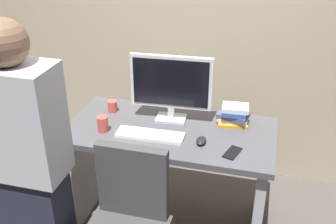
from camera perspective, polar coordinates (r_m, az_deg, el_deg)
name	(u,v)px	position (r m, az deg, el deg)	size (l,w,h in m)	color
ground_plane	(170,217)	(3.07, 0.25, -14.68)	(9.00, 9.00, 0.00)	#4C4742
desk	(170,159)	(2.75, 0.27, -6.73)	(1.36, 0.68, 0.75)	#4C4C51
person_at_desk	(29,173)	(2.18, -19.14, -8.24)	(0.40, 0.24, 1.64)	#262838
monitor	(171,85)	(2.62, 0.45, 3.88)	(0.54, 0.15, 0.46)	silver
keyboard	(150,135)	(2.53, -2.56, -3.29)	(0.43, 0.13, 0.02)	white
mouse	(201,141)	(2.47, 4.75, -4.09)	(0.06, 0.10, 0.03)	black
cup_near_keyboard	(103,124)	(2.60, -9.27, -1.69)	(0.07, 0.07, 0.10)	#D84C3F
cup_by_monitor	(113,106)	(2.85, -7.90, 0.82)	(0.06, 0.06, 0.08)	#D84C3F
book_stack	(234,115)	(2.68, 9.35, -0.44)	(0.22, 0.17, 0.14)	gold
cell_phone	(232,153)	(2.40, 9.16, -5.73)	(0.07, 0.14, 0.01)	black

